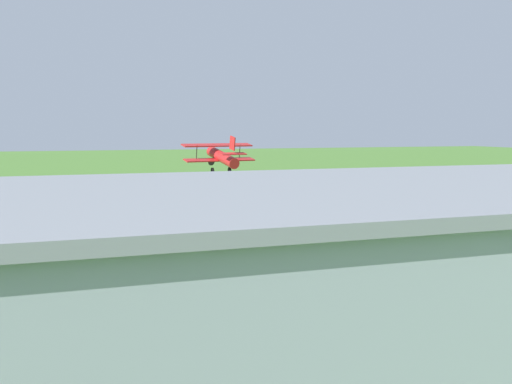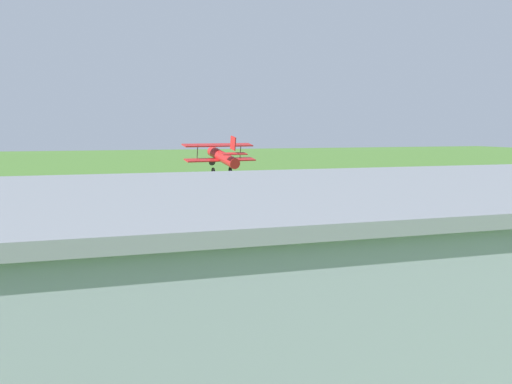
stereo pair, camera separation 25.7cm
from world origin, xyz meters
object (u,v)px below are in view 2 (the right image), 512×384
(hangar, at_px, (448,279))
(person_walking_on_apron, at_px, (77,279))
(person_beside_truck, at_px, (405,244))
(biplane, at_px, (222,156))
(person_watching_takeoff, at_px, (433,243))

(hangar, xyz_separation_m, person_walking_on_apron, (12.88, -15.68, -2.81))
(hangar, relative_size, person_beside_truck, 23.65)
(biplane, height_order, person_walking_on_apron, biplane)
(person_beside_truck, bearing_deg, biplane, -68.29)
(person_walking_on_apron, xyz_separation_m, person_watching_takeoff, (-25.28, -2.48, -0.03))
(biplane, bearing_deg, person_watching_takeoff, 115.69)
(hangar, relative_size, biplane, 4.91)
(hangar, xyz_separation_m, person_beside_truck, (-10.40, -18.72, -2.89))
(biplane, bearing_deg, person_walking_on_apron, 57.93)
(hangar, xyz_separation_m, person_watching_takeoff, (-12.40, -18.16, -2.84))
(biplane, bearing_deg, person_beside_truck, 111.71)
(person_watching_takeoff, bearing_deg, person_walking_on_apron, 5.60)
(biplane, relative_size, person_watching_takeoff, 4.56)
(person_beside_truck, distance_m, person_watching_takeoff, 2.08)
(biplane, xyz_separation_m, person_walking_on_apron, (14.97, 23.90, -5.58))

